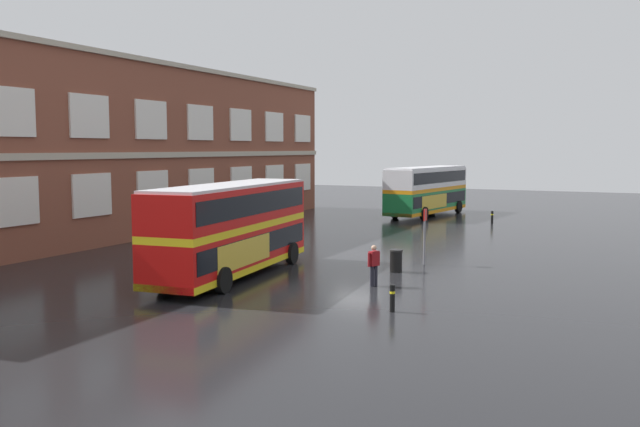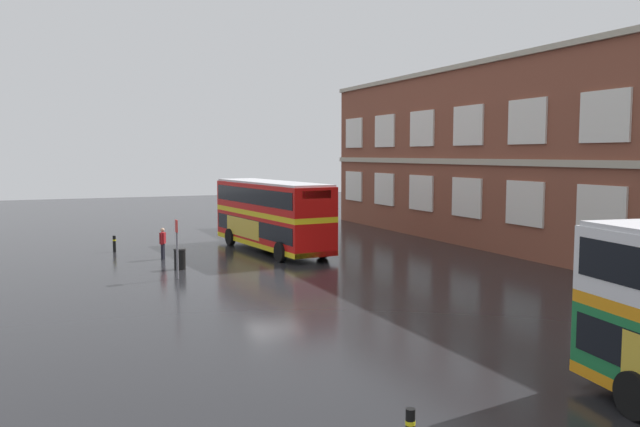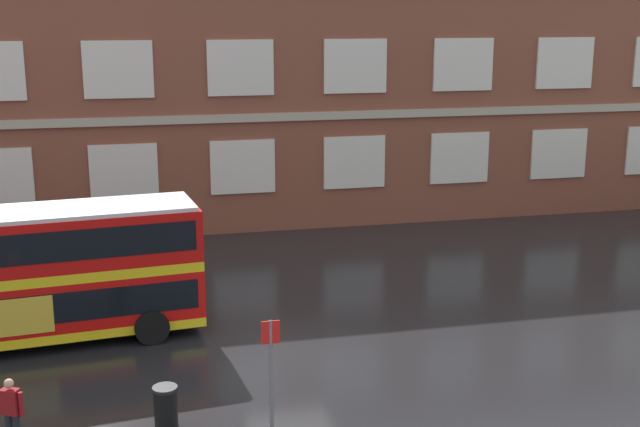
{
  "view_description": "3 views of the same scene",
  "coord_description": "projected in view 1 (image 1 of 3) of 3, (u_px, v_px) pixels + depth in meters",
  "views": [
    {
      "loc": [
        -32.47,
        -13.53,
        5.63
      ],
      "look_at": [
        1.41,
        2.73,
        1.95
      ],
      "focal_mm": 37.6,
      "sensor_mm": 36.0,
      "label": 1
    },
    {
      "loc": [
        27.96,
        -9.77,
        5.66
      ],
      "look_at": [
        1.22,
        1.77,
        2.98
      ],
      "focal_mm": 36.39,
      "sensor_mm": 36.0,
      "label": 2
    },
    {
      "loc": [
        -4.34,
        -22.13,
        9.63
      ],
      "look_at": [
        1.68,
        3.42,
        3.31
      ],
      "focal_mm": 46.65,
      "sensor_mm": 36.0,
      "label": 3
    }
  ],
  "objects": [
    {
      "name": "station_litter_bin",
      "position": [
        396.0,
        261.0,
        30.52
      ],
      "size": [
        0.6,
        0.6,
        1.03
      ],
      "color": "black",
      "rests_on": "ground"
    },
    {
      "name": "bus_stand_flag",
      "position": [
        425.0,
        231.0,
        32.37
      ],
      "size": [
        0.44,
        0.1,
        2.7
      ],
      "color": "slate",
      "rests_on": "ground"
    },
    {
      "name": "double_decker_middle",
      "position": [
        427.0,
        190.0,
        55.92
      ],
      "size": [
        11.25,
        4.04,
        4.07
      ],
      "color": "#197038",
      "rests_on": "ground"
    },
    {
      "name": "ground_plane",
      "position": [
        321.0,
        252.0,
        36.36
      ],
      "size": [
        120.0,
        120.0,
        0.0
      ],
      "primitive_type": "plane",
      "color": "black"
    },
    {
      "name": "safety_bollard_east",
      "position": [
        492.0,
        217.0,
        50.0
      ],
      "size": [
        0.19,
        0.19,
        0.95
      ],
      "color": "black",
      "rests_on": "ground"
    },
    {
      "name": "brick_terminal_building",
      "position": [
        102.0,
        151.0,
        43.28
      ],
      "size": [
        46.24,
        8.19,
        11.14
      ],
      "color": "brown",
      "rests_on": "ground"
    },
    {
      "name": "safety_bollard_west",
      "position": [
        392.0,
        298.0,
        23.05
      ],
      "size": [
        0.19,
        0.19,
        0.95
      ],
      "color": "black",
      "rests_on": "ground"
    },
    {
      "name": "double_decker_near",
      "position": [
        232.0,
        228.0,
        29.36
      ],
      "size": [
        11.21,
        3.75,
        4.07
      ],
      "color": "red",
      "rests_on": "ground"
    },
    {
      "name": "waiting_passenger",
      "position": [
        374.0,
        264.0,
        27.31
      ],
      "size": [
        0.61,
        0.39,
        1.7
      ],
      "color": "black",
      "rests_on": "ground"
    }
  ]
}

